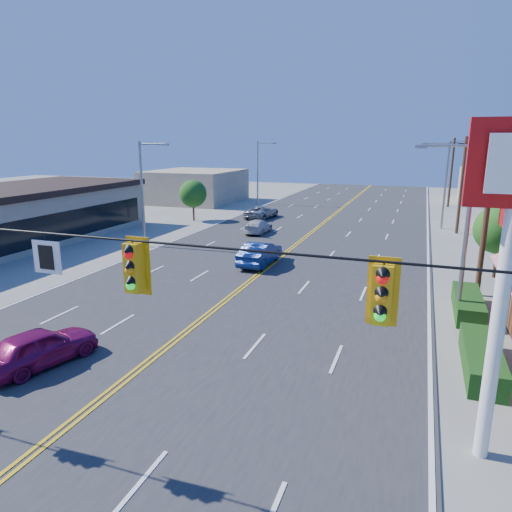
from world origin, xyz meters
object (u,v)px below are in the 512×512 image
(kfc_pylon, at_px, (511,228))
(car_blue, at_px, (260,254))
(signal_span, at_px, (6,276))
(car_silver, at_px, (262,212))
(car_magenta, at_px, (40,348))
(car_white, at_px, (258,227))

(kfc_pylon, relative_size, car_blue, 1.85)
(signal_span, xyz_separation_m, car_silver, (-6.69, 37.63, -4.22))
(signal_span, relative_size, car_blue, 5.29)
(car_magenta, bearing_deg, car_blue, -84.33)
(car_magenta, xyz_separation_m, car_silver, (-3.28, 33.75, -0.03))
(car_white, bearing_deg, car_magenta, 91.82)
(car_magenta, xyz_separation_m, car_white, (-0.93, 26.02, -0.11))
(car_white, distance_m, car_silver, 8.08)
(car_blue, bearing_deg, signal_span, 92.98)
(kfc_pylon, xyz_separation_m, car_blue, (-11.70, 15.79, -5.29))
(signal_span, relative_size, kfc_pylon, 2.86)
(signal_span, xyz_separation_m, car_magenta, (-3.41, 3.88, -4.18))
(car_blue, distance_m, car_silver, 18.86)
(kfc_pylon, distance_m, car_blue, 20.35)
(car_white, bearing_deg, signal_span, 98.03)
(signal_span, xyz_separation_m, car_blue, (-0.58, 19.79, -4.13))
(signal_span, bearing_deg, car_magenta, 131.27)
(car_blue, xyz_separation_m, car_silver, (-6.11, 17.84, -0.09))
(car_silver, bearing_deg, car_blue, 116.10)
(car_magenta, height_order, car_silver, car_magenta)
(signal_span, bearing_deg, kfc_pylon, 19.78)
(signal_span, distance_m, car_white, 30.51)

